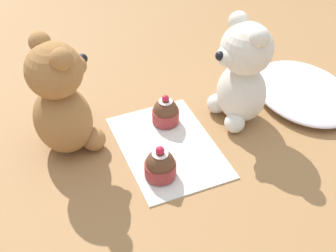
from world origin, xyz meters
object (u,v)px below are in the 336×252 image
cupcake_near_cream_bear (166,112)px  cupcake_near_tan_bear (160,165)px  teddy_bear_cream (242,73)px  teddy_bear_tan (61,101)px

cupcake_near_cream_bear → cupcake_near_tan_bear: size_ratio=0.96×
teddy_bear_cream → cupcake_near_tan_bear: size_ratio=3.32×
teddy_bear_tan → cupcake_near_tan_bear: (0.15, 0.14, -0.08)m
teddy_bear_tan → cupcake_near_cream_bear: size_ratio=3.62×
cupcake_near_cream_bear → cupcake_near_tan_bear: cupcake_near_tan_bear is taller
teddy_bear_cream → teddy_bear_tan: teddy_bear_tan is taller
teddy_bear_cream → cupcake_near_tan_bear: (0.10, -0.22, -0.08)m
teddy_bear_cream → teddy_bear_tan: bearing=-101.3°
cupcake_near_cream_bear → cupcake_near_tan_bear: bearing=-26.1°
cupcake_near_cream_bear → cupcake_near_tan_bear: 0.16m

